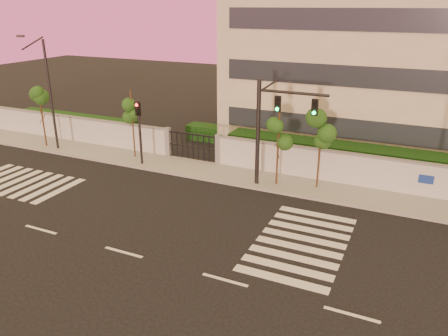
% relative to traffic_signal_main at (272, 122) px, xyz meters
% --- Properties ---
extents(ground, '(120.00, 120.00, 0.00)m').
position_rel_traffic_signal_main_xyz_m(ground, '(-3.48, -9.70, -4.10)').
color(ground, black).
rests_on(ground, ground).
extents(sidewalk, '(60.00, 3.00, 0.15)m').
position_rel_traffic_signal_main_xyz_m(sidewalk, '(-3.48, 0.80, -4.03)').
color(sidewalk, gray).
rests_on(sidewalk, ground).
extents(perimeter_wall, '(60.00, 0.36, 2.20)m').
position_rel_traffic_signal_main_xyz_m(perimeter_wall, '(-3.38, 2.30, -3.03)').
color(perimeter_wall, '#B0B3B8').
rests_on(perimeter_wall, ground).
extents(hedge_row, '(41.00, 4.25, 1.80)m').
position_rel_traffic_signal_main_xyz_m(hedge_row, '(-2.32, 5.04, -3.29)').
color(hedge_row, black).
rests_on(hedge_row, ground).
extents(institutional_building, '(24.40, 12.40, 12.25)m').
position_rel_traffic_signal_main_xyz_m(institutional_building, '(5.52, 12.29, 2.05)').
color(institutional_building, '#B4AF98').
rests_on(institutional_building, ground).
extents(road_markings, '(57.00, 7.62, 0.02)m').
position_rel_traffic_signal_main_xyz_m(road_markings, '(-5.07, -5.94, -4.09)').
color(road_markings, silver).
rests_on(road_markings, ground).
extents(street_tree_b, '(1.42, 1.13, 4.58)m').
position_rel_traffic_signal_main_xyz_m(street_tree_b, '(-18.21, 0.26, -0.73)').
color(street_tree_b, '#382314').
rests_on(street_tree_b, ground).
extents(street_tree_c, '(1.34, 1.06, 4.95)m').
position_rel_traffic_signal_main_xyz_m(street_tree_c, '(-10.46, 1.00, -0.47)').
color(street_tree_c, '#382314').
rests_on(street_tree_c, ground).
extents(street_tree_d, '(1.48, 1.18, 4.88)m').
position_rel_traffic_signal_main_xyz_m(street_tree_d, '(0.33, 0.45, -0.51)').
color(street_tree_d, '#382314').
rests_on(street_tree_d, ground).
extents(street_tree_e, '(1.40, 1.11, 4.69)m').
position_rel_traffic_signal_main_xyz_m(street_tree_e, '(2.69, 0.98, -0.66)').
color(street_tree_e, '#382314').
rests_on(street_tree_e, ground).
extents(traffic_signal_main, '(4.10, 0.39, 6.49)m').
position_rel_traffic_signal_main_xyz_m(traffic_signal_main, '(0.00, 0.00, 0.00)').
color(traffic_signal_main, black).
rests_on(traffic_signal_main, ground).
extents(traffic_signal_secondary, '(0.36, 0.34, 4.59)m').
position_rel_traffic_signal_main_xyz_m(traffic_signal_secondary, '(-9.21, -0.02, -1.19)').
color(traffic_signal_secondary, black).
rests_on(traffic_signal_secondary, ground).
extents(streetlight_west, '(0.51, 2.05, 8.51)m').
position_rel_traffic_signal_main_xyz_m(streetlight_west, '(-16.98, -0.02, 0.50)').
color(streetlight_west, black).
rests_on(streetlight_west, ground).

